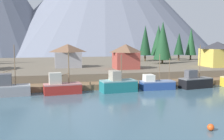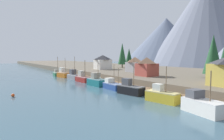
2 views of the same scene
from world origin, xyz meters
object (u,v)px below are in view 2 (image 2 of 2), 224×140
(fishing_boat_white, at_px, (203,105))
(conifer_back_left, at_px, (129,57))
(fishing_boat_grey, at_px, (74,76))
(fishing_boat_orange, at_px, (64,74))
(fishing_boat_green, at_px, (57,73))
(fishing_boat_teal, at_px, (97,81))
(house_grey, at_px, (135,64))
(conifer_back_right, at_px, (213,54))
(fishing_boat_yellow, at_px, (162,96))
(house_white, at_px, (103,62))
(house_red, at_px, (147,66))
(conifer_mid_right, at_px, (122,54))
(fishing_boat_red, at_px, (83,78))
(fishing_boat_black, at_px, (130,89))
(channel_buoy, at_px, (13,95))
(fishing_boat_blue, at_px, (113,85))

(fishing_boat_white, relative_size, conifer_back_left, 0.65)
(fishing_boat_grey, bearing_deg, fishing_boat_orange, 179.70)
(conifer_back_left, bearing_deg, fishing_boat_green, -91.03)
(fishing_boat_teal, xyz_separation_m, house_grey, (-7.37, 20.61, 4.13))
(conifer_back_left, bearing_deg, conifer_back_right, -14.18)
(fishing_boat_yellow, bearing_deg, conifer_back_left, 137.16)
(fishing_boat_yellow, distance_m, house_white, 55.51)
(house_red, height_order, conifer_back_right, conifer_back_right)
(fishing_boat_orange, xyz_separation_m, conifer_mid_right, (-5.31, 33.30, 8.45))
(fishing_boat_red, xyz_separation_m, fishing_boat_black, (25.26, -0.15, -0.01))
(house_red, bearing_deg, channel_buoy, -92.55)
(fishing_boat_white, relative_size, conifer_mid_right, 0.52)
(fishing_boat_red, xyz_separation_m, fishing_boat_white, (42.77, -0.36, 0.05))
(fishing_boat_green, bearing_deg, conifer_back_right, 33.70)
(fishing_boat_black, xyz_separation_m, conifer_back_right, (4.40, 25.50, 7.84))
(fishing_boat_grey, bearing_deg, house_red, 25.61)
(fishing_boat_black, height_order, fishing_boat_white, fishing_boat_black)
(fishing_boat_teal, xyz_separation_m, conifer_back_right, (19.75, 25.61, 7.76))
(house_grey, bearing_deg, conifer_back_left, 145.52)
(fishing_boat_teal, bearing_deg, fishing_boat_black, -5.34)
(fishing_boat_orange, distance_m, fishing_boat_red, 17.09)
(fishing_boat_white, bearing_deg, fishing_boat_teal, -170.79)
(fishing_boat_red, distance_m, conifer_back_right, 39.80)
(house_white, bearing_deg, fishing_boat_black, -23.16)
(fishing_boat_yellow, xyz_separation_m, fishing_boat_white, (8.39, -0.36, 0.08))
(fishing_boat_yellow, relative_size, conifer_back_right, 0.57)
(fishing_boat_green, relative_size, fishing_boat_red, 1.14)
(channel_buoy, bearing_deg, conifer_mid_right, 123.21)
(fishing_boat_teal, distance_m, fishing_boat_white, 32.86)
(house_red, xyz_separation_m, conifer_mid_right, (-37.89, 18.73, 4.34))
(fishing_boat_orange, relative_size, conifer_back_left, 0.76)
(fishing_boat_teal, bearing_deg, fishing_boat_white, -5.92)
(fishing_boat_blue, distance_m, fishing_boat_white, 25.37)
(fishing_boat_white, bearing_deg, house_white, 172.29)
(fishing_boat_blue, bearing_deg, fishing_boat_teal, -175.02)
(conifer_back_left, height_order, channel_buoy, conifer_back_left)
(fishing_boat_grey, distance_m, fishing_boat_white, 51.13)
(fishing_boat_red, bearing_deg, channel_buoy, -63.98)
(house_white, relative_size, conifer_back_right, 0.59)
(conifer_back_left, bearing_deg, house_red, -31.90)
(fishing_boat_orange, distance_m, fishing_boat_teal, 27.00)
(fishing_boat_yellow, bearing_deg, house_red, 134.00)
(fishing_boat_teal, height_order, fishing_boat_black, fishing_boat_black)
(fishing_boat_grey, height_order, fishing_boat_blue, fishing_boat_grey)
(conifer_mid_right, bearing_deg, house_red, -26.30)
(fishing_boat_black, bearing_deg, conifer_back_left, 132.10)
(fishing_boat_teal, relative_size, channel_buoy, 9.39)
(conifer_back_left, distance_m, conifer_back_right, 56.15)
(fishing_boat_black, distance_m, channel_buoy, 25.21)
(fishing_boat_black, bearing_deg, fishing_boat_red, 169.88)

